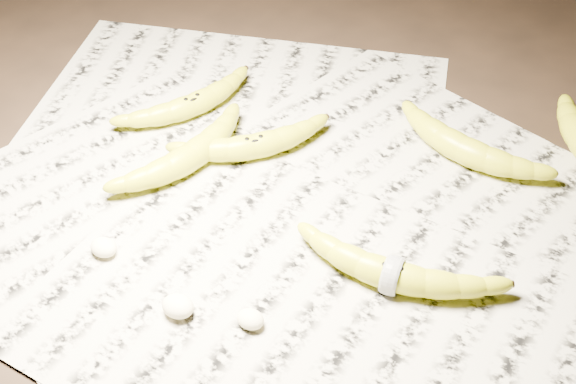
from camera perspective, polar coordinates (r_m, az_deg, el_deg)
The scene contains 11 objects.
ground at distance 0.94m, azimuth -1.17°, elevation -2.18°, with size 3.00×3.00×0.00m, color black.
newspaper_patch at distance 0.95m, azimuth -0.74°, elevation -0.99°, with size 0.90×0.70×0.01m, color #ABA692.
banana_left_a at distance 1.09m, azimuth -6.89°, elevation 6.31°, with size 0.18×0.05×0.03m, color gold, non-canonical shape.
banana_left_b at distance 1.00m, azimuth -6.93°, elevation 2.71°, with size 0.19×0.06×0.04m, color gold, non-canonical shape.
banana_center at distance 1.01m, azimuth -2.45°, elevation 3.44°, with size 0.18×0.05×0.03m, color gold, non-canonical shape.
banana_taped at distance 0.86m, azimuth 7.44°, elevation -5.73°, with size 0.21×0.06×0.03m, color gold, non-canonical shape.
banana_upper_a at distance 1.03m, azimuth 12.32°, elevation 3.18°, with size 0.19×0.06×0.04m, color gold, non-canonical shape.
measuring_tape at distance 0.86m, azimuth 7.44°, elevation -5.73°, with size 0.04×0.04×0.00m, color white.
flesh_chunk_a at distance 0.91m, azimuth -13.01°, elevation -3.69°, with size 0.03×0.03×0.02m, color beige.
flesh_chunk_b at distance 0.84m, azimuth -7.86°, elevation -7.88°, with size 0.03×0.03×0.02m, color beige.
flesh_chunk_c at distance 0.82m, azimuth -2.69°, elevation -8.85°, with size 0.03×0.02×0.02m, color beige.
Camera 1 is at (0.36, -0.56, 0.66)m, focal length 50.00 mm.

